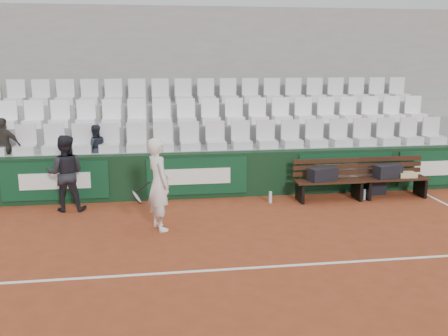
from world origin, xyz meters
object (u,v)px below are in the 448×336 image
spectator_c (94,128)px  sports_bag_left (323,174)px  bench_right (393,187)px  ball_kid (66,173)px  spectator_b (3,126)px  bench_left (329,190)px  water_bottle_near (270,197)px  sports_bag_right (388,171)px  water_bottle_far (365,194)px  sports_bag_ground (373,187)px  tennis_player (159,184)px

spectator_c → sports_bag_left: bearing=153.9°
bench_right → ball_kid: size_ratio=0.97×
spectator_b → ball_kid: bearing=153.3°
spectator_c → bench_left: bearing=154.0°
water_bottle_near → spectator_b: size_ratio=0.20×
sports_bag_right → water_bottle_far: sports_bag_right is taller
bench_right → sports_bag_ground: (-0.32, 0.32, -0.07)m
bench_right → water_bottle_near: (-2.82, -0.05, -0.10)m
tennis_player → sports_bag_right: bearing=15.5°
sports_bag_right → water_bottle_near: size_ratio=2.47×
bench_left → water_bottle_near: bench_left is taller
sports_bag_ground → tennis_player: 5.23m
sports_bag_ground → ball_kid: ball_kid is taller
bench_left → bench_right: size_ratio=1.00×
sports_bag_right → spectator_b: size_ratio=0.50×
sports_bag_right → sports_bag_ground: (-0.17, 0.31, -0.44)m
bench_left → spectator_b: (-6.97, 1.19, 1.40)m
spectator_b → sports_bag_left: bearing=-178.5°
bench_left → tennis_player: 3.99m
sports_bag_left → spectator_b: bearing=170.3°
water_bottle_far → water_bottle_near: bearing=178.6°
ball_kid → water_bottle_far: bearing=-179.3°
sports_bag_ground → spectator_c: (-6.24, 0.83, 1.38)m
sports_bag_left → spectator_c: (-4.90, 1.16, 0.94)m
sports_bag_right → ball_kid: 6.90m
bench_right → sports_bag_ground: bearing=134.9°
bench_left → tennis_player: size_ratio=0.89×
bench_right → sports_bag_ground: bench_right is taller
bench_left → sports_bag_right: sports_bag_right is taller
sports_bag_left → spectator_b: (-6.82, 1.16, 1.03)m
ball_kid → bench_left: bearing=-178.7°
sports_bag_left → sports_bag_ground: sports_bag_left is taller
bench_left → sports_bag_ground: bearing=16.6°
tennis_player → ball_kid: bearing=142.1°
sports_bag_right → sports_bag_ground: bearing=118.9°
water_bottle_near → bench_left: bearing=0.8°
sports_bag_right → spectator_b: 8.47m
sports_bag_right → tennis_player: tennis_player is taller
sports_bag_right → ball_kid: (-6.90, 0.03, 0.18)m
sports_bag_right → spectator_b: spectator_b is taller
bench_left → spectator_c: spectator_c is taller
water_bottle_far → sports_bag_right: bearing=11.8°
sports_bag_ground → water_bottle_near: sports_bag_ground is taller
sports_bag_right → water_bottle_near: bearing=-178.6°
ball_kid → spectator_c: spectator_c is taller
sports_bag_ground → water_bottle_near: size_ratio=1.99×
spectator_b → spectator_c: bearing=-168.8°
bench_left → sports_bag_right: (1.36, 0.05, 0.37)m
bench_right → sports_bag_left: (-1.66, -0.01, 0.36)m
water_bottle_far → tennis_player: bearing=-164.0°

